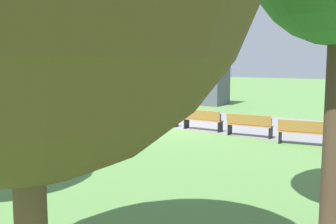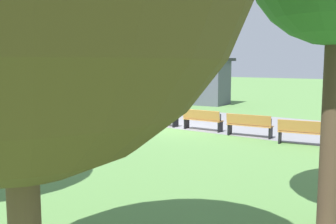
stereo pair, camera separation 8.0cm
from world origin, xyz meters
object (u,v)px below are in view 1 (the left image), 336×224
object	(u,v)px
bench_7	(249,125)
lamp_post	(43,60)
bench_8	(304,132)
bench_3	(86,110)
kiosk	(200,81)
bench_2	(51,108)
bench_4	(122,112)
bench_5	(160,115)
bench_1	(16,106)
bench_6	(202,119)

from	to	relation	value
bench_7	lamp_post	distance (m)	14.53
bench_7	bench_8	size ratio (longest dim) A/B	0.99
bench_3	kiosk	world-z (taller)	kiosk
bench_2	kiosk	bearing A→B (deg)	89.11
bench_4	kiosk	world-z (taller)	kiosk
bench_5	bench_7	bearing A→B (deg)	0.01
bench_3	bench_2	bearing A→B (deg)	-155.80
bench_1	bench_2	bearing A→B (deg)	37.42
bench_2	kiosk	size ratio (longest dim) A/B	0.42
bench_1	lamp_post	bearing A→B (deg)	131.06
bench_1	bench_3	xyz separation A→B (m)	(4.32, 1.19, 0.00)
bench_3	bench_8	xyz separation A→B (m)	(11.14, 0.00, 0.00)
bench_6	kiosk	size ratio (longest dim) A/B	0.41
bench_7	kiosk	bearing A→B (deg)	123.93
bench_2	bench_5	distance (m)	6.71
bench_6	bench_8	xyz separation A→B (m)	(4.45, -0.51, 0.00)
bench_3	bench_5	world-z (taller)	same
bench_2	lamp_post	xyz separation A→B (m)	(-3.15, 1.93, 2.59)
bench_1	bench_8	bearing A→B (deg)	24.24
bench_2	lamp_post	bearing A→B (deg)	163.89
kiosk	bench_3	bearing A→B (deg)	-101.70
bench_2	kiosk	world-z (taller)	kiosk
bench_5	bench_6	distance (m)	2.24
bench_4	lamp_post	world-z (taller)	lamp_post
kiosk	bench_7	bearing A→B (deg)	-56.27
bench_7	kiosk	world-z (taller)	kiosk
lamp_post	bench_6	bearing A→B (deg)	-4.32
bench_1	bench_7	xyz separation A→B (m)	(13.24, 1.53, 0.00)
bench_2	bench_7	size ratio (longest dim) A/B	1.01
bench_2	kiosk	distance (m)	10.80
bench_1	bench_6	world-z (taller)	same
kiosk	bench_1	bearing A→B (deg)	-121.96
bench_5	kiosk	xyz separation A→B (m)	(-3.61, 9.28, 1.16)
bench_5	bench_6	size ratio (longest dim) A/B	1.00
bench_5	bench_8	distance (m)	6.71
bench_2	kiosk	xyz separation A→B (m)	(3.02, 10.31, 1.16)
lamp_post	bench_8	bearing A→B (deg)	-4.94
bench_3	kiosk	size ratio (longest dim) A/B	0.42
bench_3	bench_5	distance (m)	4.48
bench_4	bench_6	distance (m)	4.48
bench_5	lamp_post	distance (m)	10.16
bench_3	bench_8	distance (m)	11.14
bench_1	bench_4	distance (m)	6.71
bench_3	bench_8	size ratio (longest dim) A/B	1.00
bench_6	kiosk	distance (m)	11.04
bench_1	lamp_post	xyz separation A→B (m)	(-1.01, 2.61, 2.59)
lamp_post	kiosk	size ratio (longest dim) A/B	1.03
bench_8	kiosk	xyz separation A→B (m)	(-10.30, 9.80, 1.16)
bench_5	bench_8	size ratio (longest dim) A/B	0.98
lamp_post	bench_1	bearing A→B (deg)	-68.79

